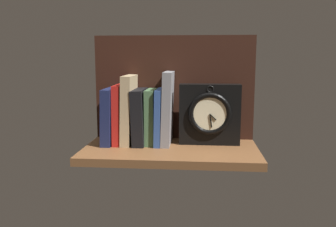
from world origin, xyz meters
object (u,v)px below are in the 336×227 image
Objects in this scene: book_tan_shortstories at (129,109)px; book_blue_modern at (159,116)px; book_green_romantic at (151,117)px; framed_clock at (210,114)px; book_gray_chess at (168,108)px; book_black_skeptic at (140,116)px; book_navy_bierce at (111,116)px; book_red_requiem at (120,114)px.

book_tan_shortstories is 1.24× the size of book_blue_modern.
framed_clock is (19.68, 0.50, 1.04)cm from book_green_romantic.
book_green_romantic is 0.91× the size of framed_clock.
book_blue_modern is 0.76× the size of book_gray_chess.
book_black_skeptic is 3.73cm from book_green_romantic.
framed_clock is (27.20, 0.50, -1.28)cm from book_tan_shortstories.
book_blue_modern is at bearing -178.30° from framed_clock.
book_tan_shortstories is at bearing 180.00° from book_blue_modern.
book_tan_shortstories is 1.14× the size of framed_clock.
book_tan_shortstories reaches higher than book_navy_bierce.
book_red_requiem is 10.71cm from book_green_romantic.
book_blue_modern is at bearing -0.00° from book_tan_shortstories.
book_navy_bierce is at bearing -180.00° from book_red_requiem.
book_blue_modern is (13.52, -0.00, -0.67)cm from book_red_requiem.
book_gray_chess is at bearing 0.00° from book_black_skeptic.
book_blue_modern reaches higher than book_green_romantic.
book_navy_bierce is 0.81× the size of book_tan_shortstories.
framed_clock is (16.84, 0.50, 0.95)cm from book_blue_modern.
book_red_requiem is at bearing 180.00° from book_blue_modern.
book_green_romantic is 19.71cm from framed_clock.
book_gray_chess is (2.78, 0.00, 2.87)cm from book_blue_modern.
book_black_skeptic is (3.80, -0.00, -2.31)cm from book_tan_shortstories.
book_gray_chess is at bearing 0.00° from book_navy_bierce.
book_tan_shortstories reaches higher than book_green_romantic.
book_green_romantic is (13.91, 0.00, -0.14)cm from book_navy_bierce.
book_red_requiem is 13.54cm from book_blue_modern.
book_navy_bierce is 33.60cm from framed_clock.
book_black_skeptic is 0.99× the size of book_blue_modern.
book_navy_bierce is 10.18cm from book_black_skeptic.
book_red_requiem is 30.36cm from framed_clock.
book_red_requiem is at bearing 180.00° from book_tan_shortstories.
book_red_requiem is (3.23, 0.00, 0.62)cm from book_navy_bierce.
book_blue_modern is at bearing 180.00° from book_gray_chess.
book_gray_chess is (9.35, 0.00, 2.95)cm from book_black_skeptic.
book_black_skeptic is (10.18, 0.00, -0.13)cm from book_navy_bierce.
book_green_romantic is at bearing 180.00° from book_blue_modern.
framed_clock reaches higher than book_navy_bierce.
book_tan_shortstories is at bearing 0.00° from book_red_requiem.
book_red_requiem is 6.99cm from book_black_skeptic.
book_navy_bierce is 1.01× the size of book_blue_modern.
book_green_romantic is at bearing -0.00° from book_tan_shortstories.
book_tan_shortstories reaches higher than book_red_requiem.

